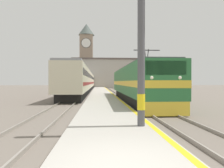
{
  "coord_description": "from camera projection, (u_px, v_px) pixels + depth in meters",
  "views": [
    {
      "loc": [
        -0.52,
        -4.26,
        2.01
      ],
      "look_at": [
        1.49,
        27.03,
        1.7
      ],
      "focal_mm": 35.0,
      "sensor_mm": 36.0,
      "label": 1
    }
  ],
  "objects": [
    {
      "name": "clock_tower",
      "position": [
        86.0,
        53.0,
        80.66
      ],
      "size": [
        5.85,
        5.85,
        23.48
      ],
      "color": "gray",
      "rests_on": "ground"
    },
    {
      "name": "locomotive_train",
      "position": [
        136.0,
        84.0,
        21.63
      ],
      "size": [
        2.92,
        19.3,
        4.49
      ],
      "color": "black",
      "rests_on": "ground"
    },
    {
      "name": "rail_track_far",
      "position": [
        77.0,
        97.0,
        29.04
      ],
      "size": [
        2.84,
        140.0,
        0.16
      ],
      "color": "#70665B",
      "rests_on": "ground"
    },
    {
      "name": "rail_track_near",
      "position": [
        126.0,
        96.0,
        29.45
      ],
      "size": [
        2.83,
        140.0,
        0.16
      ],
      "color": "#70665B",
      "rests_on": "ground"
    },
    {
      "name": "platform",
      "position": [
        102.0,
        95.0,
        29.25
      ],
      "size": [
        3.28,
        140.0,
        0.36
      ],
      "color": "#ADA89E",
      "rests_on": "ground"
    },
    {
      "name": "catenary_mast",
      "position": [
        143.0,
        9.0,
        8.14
      ],
      "size": [
        2.45,
        0.3,
        8.86
      ],
      "color": "#4C4C51",
      "rests_on": "platform"
    },
    {
      "name": "ground_plane",
      "position": [
        101.0,
        95.0,
        34.24
      ],
      "size": [
        200.0,
        200.0,
        0.0
      ],
      "primitive_type": "plane",
      "color": "#70665B"
    },
    {
      "name": "passenger_train",
      "position": [
        85.0,
        81.0,
        45.98
      ],
      "size": [
        2.92,
        54.63,
        4.07
      ],
      "color": "black",
      "rests_on": "ground"
    },
    {
      "name": "station_building",
      "position": [
        106.0,
        73.0,
        74.52
      ],
      "size": [
        22.29,
        9.22,
        9.78
      ],
      "color": "#A8A399",
      "rests_on": "ground"
    }
  ]
}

